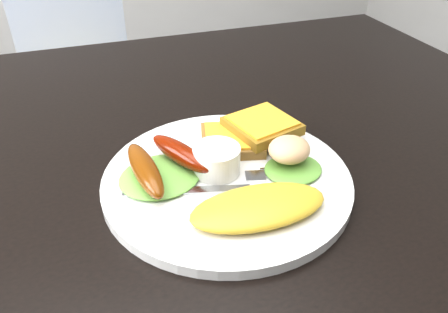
% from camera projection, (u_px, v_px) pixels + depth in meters
% --- Properties ---
extents(dining_table, '(1.20, 0.80, 0.04)m').
position_uv_depth(dining_table, '(160.00, 148.00, 0.61)').
color(dining_table, black).
rests_on(dining_table, ground).
extents(dining_chair, '(0.37, 0.37, 0.04)m').
position_uv_depth(dining_chair, '(82.00, 88.00, 1.42)').
color(dining_chair, tan).
rests_on(dining_chair, ground).
extents(person, '(0.61, 0.52, 1.44)m').
position_uv_depth(person, '(220.00, 26.00, 1.10)').
color(person, '#29507A').
rests_on(person, ground).
extents(plate, '(0.29, 0.29, 0.01)m').
position_uv_depth(plate, '(227.00, 179.00, 0.51)').
color(plate, white).
rests_on(plate, dining_table).
extents(lettuce_left, '(0.11, 0.11, 0.01)m').
position_uv_depth(lettuce_left, '(160.00, 176.00, 0.50)').
color(lettuce_left, '#4C9033').
rests_on(lettuce_left, plate).
extents(lettuce_right, '(0.08, 0.07, 0.01)m').
position_uv_depth(lettuce_right, '(293.00, 169.00, 0.51)').
color(lettuce_right, '#508428').
rests_on(lettuce_right, plate).
extents(omelette, '(0.15, 0.07, 0.02)m').
position_uv_depth(omelette, '(258.00, 207.00, 0.45)').
color(omelette, gold).
rests_on(omelette, plate).
extents(sausage_a, '(0.04, 0.11, 0.03)m').
position_uv_depth(sausage_a, '(145.00, 169.00, 0.48)').
color(sausage_a, '#712E03').
rests_on(sausage_a, lettuce_left).
extents(sausage_b, '(0.07, 0.10, 0.02)m').
position_uv_depth(sausage_b, '(181.00, 153.00, 0.51)').
color(sausage_b, '#710500').
rests_on(sausage_b, lettuce_left).
extents(ramekin, '(0.06, 0.06, 0.03)m').
position_uv_depth(ramekin, '(217.00, 160.00, 0.50)').
color(ramekin, white).
rests_on(ramekin, plate).
extents(toast_a, '(0.09, 0.09, 0.01)m').
position_uv_depth(toast_a, '(232.00, 141.00, 0.56)').
color(toast_a, brown).
rests_on(toast_a, plate).
extents(toast_b, '(0.10, 0.10, 0.01)m').
position_uv_depth(toast_b, '(262.00, 126.00, 0.56)').
color(toast_b, olive).
rests_on(toast_b, toast_a).
extents(potato_salad, '(0.07, 0.06, 0.03)m').
position_uv_depth(potato_salad, '(289.00, 149.00, 0.51)').
color(potato_salad, beige).
rests_on(potato_salad, lettuce_right).
extents(fork, '(0.14, 0.05, 0.00)m').
position_uv_depth(fork, '(187.00, 191.00, 0.48)').
color(fork, '#ADAFB7').
rests_on(fork, plate).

